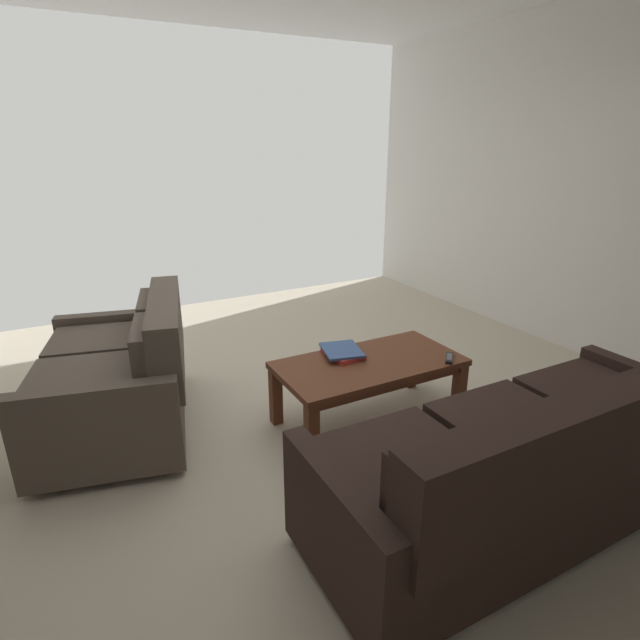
{
  "coord_description": "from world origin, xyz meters",
  "views": [
    {
      "loc": [
        1.23,
        2.62,
        1.78
      ],
      "look_at": [
        0.07,
        0.44,
        0.88
      ],
      "focal_mm": 27.95,
      "sensor_mm": 36.0,
      "label": 1
    }
  ],
  "objects_px": {
    "tv_remote": "(449,358)",
    "coffee_table": "(369,370)",
    "sofa_main": "(529,462)",
    "book_stack": "(342,352)",
    "loveseat_near": "(122,376)"
  },
  "relations": [
    {
      "from": "sofa_main",
      "to": "coffee_table",
      "type": "bearing_deg",
      "value": -84.58
    },
    {
      "from": "sofa_main",
      "to": "coffee_table",
      "type": "height_order",
      "value": "sofa_main"
    },
    {
      "from": "book_stack",
      "to": "tv_remote",
      "type": "height_order",
      "value": "book_stack"
    },
    {
      "from": "sofa_main",
      "to": "tv_remote",
      "type": "xyz_separation_m",
      "value": [
        -0.36,
        -0.95,
        0.08
      ]
    },
    {
      "from": "sofa_main",
      "to": "tv_remote",
      "type": "height_order",
      "value": "sofa_main"
    },
    {
      "from": "loveseat_near",
      "to": "coffee_table",
      "type": "xyz_separation_m",
      "value": [
        -1.43,
        0.67,
        0.0
      ]
    },
    {
      "from": "sofa_main",
      "to": "book_stack",
      "type": "xyz_separation_m",
      "value": [
        0.22,
        -1.33,
        0.09
      ]
    },
    {
      "from": "book_stack",
      "to": "tv_remote",
      "type": "distance_m",
      "value": 0.69
    },
    {
      "from": "loveseat_near",
      "to": "tv_remote",
      "type": "xyz_separation_m",
      "value": [
        -1.9,
        0.9,
        0.08
      ]
    },
    {
      "from": "sofa_main",
      "to": "book_stack",
      "type": "distance_m",
      "value": 1.35
    },
    {
      "from": "book_stack",
      "to": "sofa_main",
      "type": "bearing_deg",
      "value": 99.47
    },
    {
      "from": "tv_remote",
      "to": "coffee_table",
      "type": "bearing_deg",
      "value": -25.69
    },
    {
      "from": "tv_remote",
      "to": "sofa_main",
      "type": "bearing_deg",
      "value": 69.25
    },
    {
      "from": "sofa_main",
      "to": "tv_remote",
      "type": "relative_size",
      "value": 14.33
    },
    {
      "from": "coffee_table",
      "to": "book_stack",
      "type": "bearing_deg",
      "value": -54.71
    }
  ]
}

